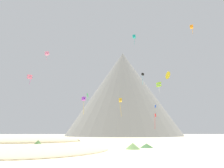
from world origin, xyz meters
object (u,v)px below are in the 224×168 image
at_px(kite_blue_low, 155,106).
at_px(kite_orange_high, 192,27).
at_px(kite_black_mid, 143,75).
at_px(kite_pink_high, 47,53).
at_px(kite_lime_mid, 159,85).
at_px(kite_green_mid, 88,96).
at_px(bush_near_right, 133,146).
at_px(bush_mid_center, 65,141).
at_px(kite_teal_high, 134,37).
at_px(bush_far_left, 38,142).
at_px(bush_low_patch, 147,146).
at_px(kite_yellow_mid, 168,75).
at_px(kite_violet_low, 84,99).
at_px(kite_gold_low, 120,101).
at_px(kite_red_low, 155,118).
at_px(kite_rainbow_mid, 30,77).
at_px(rock_massif, 123,94).

relative_size(kite_blue_low, kite_orange_high, 0.37).
xyz_separation_m(kite_blue_low, kite_orange_high, (8.18, -13.91, 21.00)).
distance_m(kite_black_mid, kite_pink_high, 37.29).
bearing_deg(kite_lime_mid, kite_green_mid, 61.53).
distance_m(bush_near_right, kite_black_mid, 50.75).
bearing_deg(bush_mid_center, kite_teal_high, 41.29).
bearing_deg(kite_black_mid, bush_near_right, -59.40).
distance_m(bush_far_left, bush_low_patch, 23.71).
relative_size(kite_yellow_mid, kite_violet_low, 0.40).
bearing_deg(kite_pink_high, kite_teal_high, 29.25).
relative_size(kite_gold_low, kite_violet_low, 0.95).
height_order(kite_red_low, kite_lime_mid, kite_lime_mid).
bearing_deg(kite_pink_high, bush_mid_center, -24.20).
height_order(bush_low_patch, kite_teal_high, kite_teal_high).
bearing_deg(kite_yellow_mid, kite_rainbow_mid, 57.12).
xyz_separation_m(bush_mid_center, kite_green_mid, (3.03, 25.43, 15.75)).
bearing_deg(kite_pink_high, kite_red_low, 8.75).
bearing_deg(rock_massif, kite_rainbow_mid, -115.79).
relative_size(kite_rainbow_mid, kite_violet_low, 0.58).
bearing_deg(kite_red_low, kite_gold_low, 110.39).
distance_m(bush_mid_center, kite_violet_low, 16.06).
xyz_separation_m(rock_massif, kite_yellow_mid, (6.52, -81.86, -8.69)).
xyz_separation_m(kite_black_mid, kite_teal_high, (-3.28, -3.07, 13.82)).
bearing_deg(kite_blue_low, kite_violet_low, -55.30).
relative_size(bush_low_patch, kite_red_low, 0.53).
bearing_deg(bush_mid_center, kite_lime_mid, 32.49).
xyz_separation_m(rock_massif, kite_violet_low, (-17.35, -71.58, -13.73)).
bearing_deg(kite_yellow_mid, kite_green_mid, 24.22).
xyz_separation_m(bush_near_right, kite_black_mid, (9.27, 44.31, 22.95)).
height_order(kite_red_low, kite_teal_high, kite_teal_high).
bearing_deg(kite_pink_high, kite_violet_low, -1.32).
bearing_deg(rock_massif, kite_lime_mid, -82.38).
relative_size(kite_teal_high, kite_yellow_mid, 1.77).
bearing_deg(kite_gold_low, kite_lime_mid, 36.41).
bearing_deg(kite_yellow_mid, kite_black_mid, -10.01).
xyz_separation_m(bush_low_patch, kite_green_mid, (-14.14, 45.52, 15.68)).
relative_size(rock_massif, kite_lime_mid, 24.41).
bearing_deg(kite_rainbow_mid, kite_teal_high, -23.84).
height_order(kite_teal_high, kite_gold_low, kite_teal_high).
relative_size(kite_yellow_mid, kite_green_mid, 0.74).
height_order(kite_blue_low, kite_yellow_mid, kite_yellow_mid).
relative_size(kite_violet_low, kite_orange_high, 2.05).
distance_m(kite_rainbow_mid, kite_lime_mid, 43.83).
bearing_deg(kite_yellow_mid, kite_orange_high, -113.57).
bearing_deg(kite_orange_high, kite_violet_low, -81.54).
xyz_separation_m(bush_mid_center, kite_black_mid, (23.79, 21.08, 23.14)).
distance_m(kite_red_low, kite_yellow_mid, 12.10).
bearing_deg(kite_black_mid, kite_violet_low, -109.06).
bearing_deg(kite_gold_low, kite_blue_low, 25.70).
distance_m(rock_massif, kite_violet_low, 74.92).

